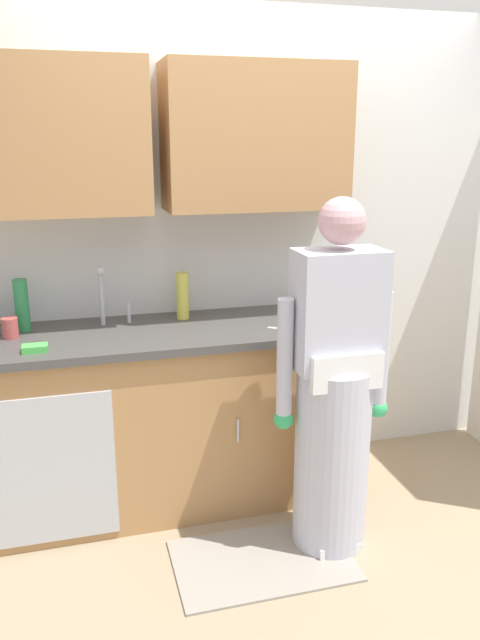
% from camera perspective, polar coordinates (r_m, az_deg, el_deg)
% --- Properties ---
extents(ground_plane, '(9.00, 9.00, 0.00)m').
position_cam_1_polar(ground_plane, '(3.10, 6.92, -20.64)').
color(ground_plane, '#998466').
extents(kitchen_wall_with_uppers, '(4.80, 0.44, 2.70)m').
position_cam_1_polar(kitchen_wall_with_uppers, '(3.41, -0.79, 9.82)').
color(kitchen_wall_with_uppers, silver).
rests_on(kitchen_wall_with_uppers, ground).
extents(counter_cabinet, '(1.90, 0.62, 0.90)m').
position_cam_1_polar(counter_cabinet, '(3.32, -6.44, -8.90)').
color(counter_cabinet, '#B27F4C').
rests_on(counter_cabinet, ground).
extents(countertop, '(1.96, 0.66, 0.04)m').
position_cam_1_polar(countertop, '(3.16, -6.66, -1.12)').
color(countertop, '#474442').
rests_on(countertop, counter_cabinet).
extents(sink, '(0.50, 0.36, 0.35)m').
position_cam_1_polar(sink, '(3.13, -11.33, -1.34)').
color(sink, '#B7BABF').
rests_on(sink, counter_cabinet).
extents(person_at_sink, '(0.55, 0.34, 1.62)m').
position_cam_1_polar(person_at_sink, '(2.88, 8.46, -7.73)').
color(person_at_sink, white).
rests_on(person_at_sink, ground).
extents(floor_mat, '(0.80, 0.50, 0.01)m').
position_cam_1_polar(floor_mat, '(3.07, 2.06, -20.85)').
color(floor_mat, gray).
rests_on(floor_mat, ground).
extents(bottle_water_tall, '(0.06, 0.06, 0.24)m').
position_cam_1_polar(bottle_water_tall, '(3.28, -5.20, 2.19)').
color(bottle_water_tall, '#D8D14C').
rests_on(bottle_water_tall, countertop).
extents(bottle_cleaner_spray, '(0.07, 0.07, 0.17)m').
position_cam_1_polar(bottle_cleaner_spray, '(3.50, 7.19, 2.36)').
color(bottle_cleaner_spray, '#2D8C4C').
rests_on(bottle_cleaner_spray, countertop).
extents(bottle_soap, '(0.07, 0.07, 0.26)m').
position_cam_1_polar(bottle_soap, '(3.24, -19.08, 1.27)').
color(bottle_soap, '#2D8C4C').
rests_on(bottle_soap, countertop).
extents(cup_by_sink, '(0.08, 0.08, 0.10)m').
position_cam_1_polar(cup_by_sink, '(3.16, -20.04, -0.69)').
color(cup_by_sink, '#B24C47').
rests_on(cup_by_sink, countertop).
extents(knife_on_counter, '(0.21, 0.15, 0.01)m').
position_cam_1_polar(knife_on_counter, '(3.10, 4.65, -0.91)').
color(knife_on_counter, silver).
rests_on(knife_on_counter, countertop).
extents(sponge, '(0.11, 0.07, 0.03)m').
position_cam_1_polar(sponge, '(2.94, -18.01, -2.43)').
color(sponge, '#4CBF4C').
rests_on(sponge, countertop).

